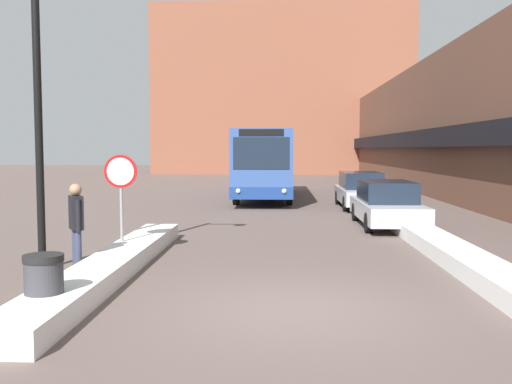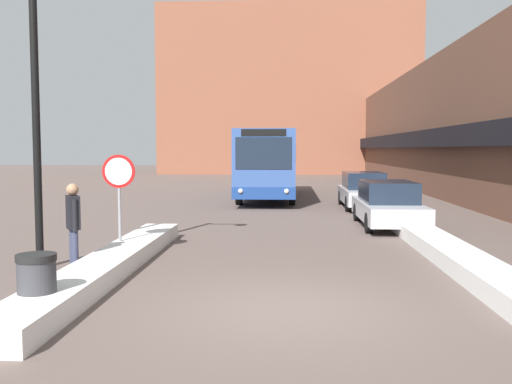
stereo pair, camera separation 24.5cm
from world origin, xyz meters
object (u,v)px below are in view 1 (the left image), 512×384
object	(u,v)px
city_bus	(265,163)
pedestrian	(76,220)
street_lamp	(50,66)
stop_sign	(121,183)
trash_bin	(44,286)
parked_car_front	(387,204)
parked_car_back	(361,190)

from	to	relation	value
city_bus	pedestrian	distance (m)	18.16
street_lamp	city_bus	bearing A→B (deg)	77.35
pedestrian	street_lamp	bearing A→B (deg)	-149.94
stop_sign	trash_bin	distance (m)	4.88
parked_car_front	trash_bin	size ratio (longest dim) A/B	4.97
stop_sign	street_lamp	world-z (taller)	street_lamp
parked_car_front	street_lamp	bearing A→B (deg)	-139.56
street_lamp	parked_car_back	bearing A→B (deg)	57.66
city_bus	parked_car_back	distance (m)	6.35
parked_car_front	trash_bin	distance (m)	12.45
parked_car_front	street_lamp	xyz separation A→B (m)	(-8.14, -6.94, 3.44)
stop_sign	pedestrian	world-z (taller)	stop_sign
stop_sign	street_lamp	xyz separation A→B (m)	(-1.04, -1.31, 2.45)
street_lamp	pedestrian	xyz separation A→B (m)	(0.60, -0.36, -3.08)
city_bus	parked_car_back	world-z (taller)	city_bus
parked_car_front	parked_car_back	xyz separation A→B (m)	(-0.00, 5.92, 0.03)
parked_car_back	stop_sign	world-z (taller)	stop_sign
parked_car_front	pedestrian	xyz separation A→B (m)	(-7.54, -7.29, 0.36)
stop_sign	trash_bin	bearing A→B (deg)	-88.12
parked_car_front	trash_bin	world-z (taller)	parked_car_front
street_lamp	pedestrian	size ratio (longest dim) A/B	3.75
parked_car_back	street_lamp	size ratio (longest dim) A/B	0.71
city_bus	stop_sign	bearing A→B (deg)	-100.11
parked_car_front	stop_sign	xyz separation A→B (m)	(-7.10, -5.62, 0.99)
city_bus	parked_car_front	world-z (taller)	city_bus
parked_car_front	trash_bin	xyz separation A→B (m)	(-6.94, -10.34, -0.25)
parked_car_front	street_lamp	distance (m)	11.23
street_lamp	pedestrian	world-z (taller)	street_lamp
street_lamp	trash_bin	xyz separation A→B (m)	(1.20, -3.40, -3.69)
parked_car_back	street_lamp	xyz separation A→B (m)	(-8.14, -12.85, 3.42)
parked_car_back	pedestrian	world-z (taller)	pedestrian
city_bus	pedestrian	world-z (taller)	city_bus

